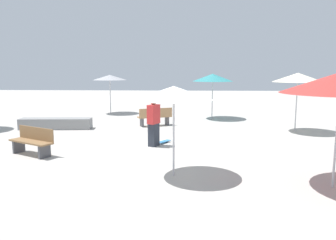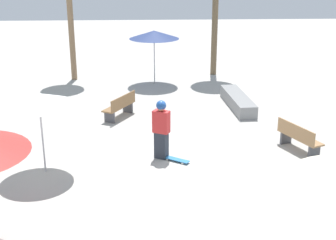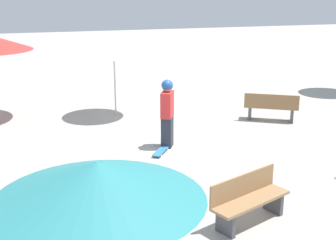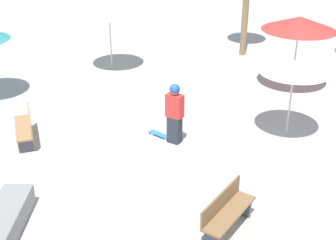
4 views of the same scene
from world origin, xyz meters
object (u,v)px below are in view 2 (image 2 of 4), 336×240
shade_umbrella_white (39,99)px  bench_near (120,106)px  skateboard (176,159)px  bench_far (299,138)px  shade_umbrella_navy (154,35)px  concrete_ledge (238,101)px  skater_main (161,127)px

shade_umbrella_white → bench_near: bearing=-112.5°
skateboard → bench_near: (1.78, -3.91, 0.37)m
bench_far → shade_umbrella_navy: (4.15, -8.01, 1.82)m
bench_near → shade_umbrella_navy: (-1.33, -4.69, 1.82)m
shade_umbrella_white → bench_far: bearing=-171.4°
concrete_ledge → shade_umbrella_navy: shade_umbrella_navy is taller
skater_main → bench_far: 4.17m
shade_umbrella_navy → bench_near: bearing=74.1°
concrete_ledge → bench_far: bench_far is taller
bench_near → shade_umbrella_navy: size_ratio=0.66×
skater_main → bench_far: size_ratio=1.06×
skateboard → shade_umbrella_navy: 8.88m
skateboard → shade_umbrella_navy: bearing=126.9°
concrete_ledge → shade_umbrella_white: (6.31, 5.45, 1.82)m
skater_main → concrete_ledge: size_ratio=0.55×
bench_near → concrete_ledge: bearing=-48.0°
skateboard → bench_far: size_ratio=0.47×
skateboard → shade_umbrella_navy: size_ratio=0.32×
bench_far → shade_umbrella_navy: shade_umbrella_navy is taller
concrete_ledge → shade_umbrella_white: shade_umbrella_white is taller
skateboard → shade_umbrella_white: (3.61, 0.51, 2.00)m
skater_main → skateboard: size_ratio=2.25×
skater_main → skateboard: (-0.42, 0.28, -0.88)m
concrete_ledge → bench_far: (-1.00, 4.35, 0.19)m
bench_near → bench_far: 6.41m
skater_main → skateboard: bearing=-6.0°
bench_near → bench_far: size_ratio=0.98×
concrete_ledge → shade_umbrella_white: size_ratio=1.42×
shade_umbrella_white → skateboard: bearing=-172.0°
shade_umbrella_white → shade_umbrella_navy: bearing=-109.1°
concrete_ledge → bench_near: bench_near is taller
concrete_ledge → bench_far: size_ratio=1.93×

